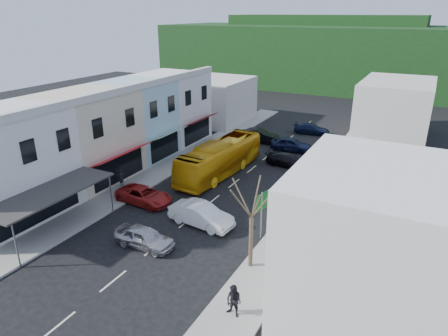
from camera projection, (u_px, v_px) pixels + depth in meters
The scene contains 21 objects.
ground at pixel (187, 221), 29.83m from camera, with size 120.00×120.00×0.00m, color black.
sidewalk_left at pixel (178, 162), 41.28m from camera, with size 3.00×52.00×0.15m, color gray.
sidewalk_right at pixel (321, 190), 34.84m from camera, with size 3.00×52.00×0.15m, color gray.
shopfront_row at pixel (103, 132), 37.86m from camera, with size 8.25×30.00×8.00m.
right_building at pixel (376, 247), 19.27m from camera, with size 8.00×9.00×8.00m, color silver.
distant_block_left at pixel (217, 100), 56.19m from camera, with size 8.00×10.00×6.00m, color #B7B2A8.
distant_block_right at pixel (395, 110), 48.62m from camera, with size 8.00×12.00×7.00m, color #B7B2A8.
hillside at pixel (350, 53), 81.78m from camera, with size 80.00×26.00×14.00m.
bus at pixel (220, 159), 37.99m from camera, with size 2.50×11.60×3.10m, color orange.
car_silver at pixel (144, 237), 26.38m from camera, with size 1.80×4.40×1.40m, color #B2B1B7.
car_white at pixel (201, 216), 29.10m from camera, with size 1.80×4.40×1.40m, color white.
car_red at pixel (144, 195), 32.46m from camera, with size 1.90×4.60×1.40m, color maroon.
car_black_near at pixel (288, 160), 40.27m from camera, with size 1.84×4.50×1.40m, color black.
car_navy_mid at pixel (291, 145), 44.71m from camera, with size 1.80×4.40×1.40m, color black.
car_black_far at pixel (259, 136), 47.74m from camera, with size 1.80×4.40×1.40m, color black.
car_navy_far at pixel (312, 129), 50.94m from camera, with size 1.84×4.50×1.40m, color black.
pedestrian_left at pixel (121, 177), 35.30m from camera, with size 0.60×0.40×1.70m, color black.
pedestrian_right at pixel (234, 302), 20.08m from camera, with size 0.70×0.44×1.70m, color black.
direction_sign at pixel (261, 216), 26.91m from camera, with size 0.52×1.59×3.52m, color #10551A, non-canonical shape.
street_tree at pixel (252, 217), 23.21m from camera, with size 2.44×2.44×6.90m, color #362B1F, non-canonical shape.
traffic_signal at pixel (357, 113), 52.23m from camera, with size 0.47×0.89×4.40m, color black, non-canonical shape.
Camera 1 is at (14.58, -22.08, 14.61)m, focal length 32.00 mm.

